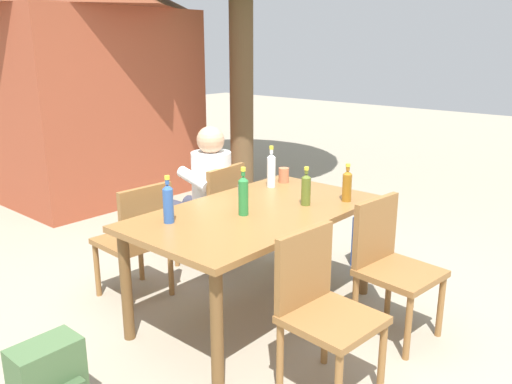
# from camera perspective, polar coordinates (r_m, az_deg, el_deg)

# --- Properties ---
(ground_plane) EXTENTS (24.00, 24.00, 0.00)m
(ground_plane) POSITION_cam_1_polar(r_m,az_deg,el_deg) (3.74, 0.00, -13.00)
(ground_plane) COLOR gray
(dining_table) EXTENTS (1.69, 0.95, 0.75)m
(dining_table) POSITION_cam_1_polar(r_m,az_deg,el_deg) (3.47, 0.00, -3.30)
(dining_table) COLOR olive
(dining_table) RESTS_ON ground_plane
(chair_far_right) EXTENTS (0.47, 0.47, 0.87)m
(chair_far_right) POSITION_cam_1_polar(r_m,az_deg,el_deg) (4.30, -4.42, -2.03)
(chair_far_right) COLOR olive
(chair_far_right) RESTS_ON ground_plane
(chair_near_left) EXTENTS (0.47, 0.47, 0.87)m
(chair_near_left) POSITION_cam_1_polar(r_m,az_deg,el_deg) (2.83, 7.03, -11.95)
(chair_near_left) COLOR olive
(chair_near_left) RESTS_ON ground_plane
(chair_near_right) EXTENTS (0.48, 0.48, 0.87)m
(chair_near_right) POSITION_cam_1_polar(r_m,az_deg,el_deg) (3.43, 14.28, -7.20)
(chair_near_right) COLOR olive
(chair_near_right) RESTS_ON ground_plane
(chair_far_left) EXTENTS (0.46, 0.46, 0.87)m
(chair_far_left) POSITION_cam_1_polar(r_m,az_deg,el_deg) (3.83, -12.66, -4.64)
(chair_far_left) COLOR olive
(chair_far_left) RESTS_ON ground_plane
(person_in_white_shirt) EXTENTS (0.47, 0.61, 1.18)m
(person_in_white_shirt) POSITION_cam_1_polar(r_m,az_deg,el_deg) (4.32, -5.54, 0.35)
(person_in_white_shirt) COLOR white
(person_in_white_shirt) RESTS_ON ground_plane
(bottle_blue) EXTENTS (0.06, 0.06, 0.29)m
(bottle_blue) POSITION_cam_1_polar(r_m,az_deg,el_deg) (3.20, -9.49, -1.14)
(bottle_blue) COLOR #2D56A3
(bottle_blue) RESTS_ON dining_table
(bottle_amber) EXTENTS (0.06, 0.06, 0.26)m
(bottle_amber) POSITION_cam_1_polar(r_m,az_deg,el_deg) (3.65, 9.83, 0.74)
(bottle_amber) COLOR #996019
(bottle_amber) RESTS_ON dining_table
(bottle_clear) EXTENTS (0.06, 0.06, 0.32)m
(bottle_clear) POSITION_cam_1_polar(r_m,az_deg,el_deg) (3.95, 1.66, 2.46)
(bottle_clear) COLOR white
(bottle_clear) RESTS_ON dining_table
(bottle_olive) EXTENTS (0.06, 0.06, 0.26)m
(bottle_olive) POSITION_cam_1_polar(r_m,az_deg,el_deg) (3.52, 5.43, 0.36)
(bottle_olive) COLOR #566623
(bottle_olive) RESTS_ON dining_table
(bottle_green) EXTENTS (0.06, 0.06, 0.31)m
(bottle_green) POSITION_cam_1_polar(r_m,az_deg,el_deg) (3.30, -1.38, -0.28)
(bottle_green) COLOR #287A38
(bottle_green) RESTS_ON dining_table
(cup_terracotta) EXTENTS (0.08, 0.08, 0.12)m
(cup_terracotta) POSITION_cam_1_polar(r_m,az_deg,el_deg) (4.10, 3.02, 1.83)
(cup_terracotta) COLOR #BC6B47
(cup_terracotta) RESTS_ON dining_table
(cup_glass) EXTENTS (0.07, 0.07, 0.08)m
(cup_glass) POSITION_cam_1_polar(r_m,az_deg,el_deg) (3.74, -1.43, 0.19)
(cup_glass) COLOR silver
(cup_glass) RESTS_ON dining_table
(backpack_by_near_side) EXTENTS (0.33, 0.26, 0.41)m
(backpack_by_near_side) POSITION_cam_1_polar(r_m,az_deg,el_deg) (2.92, -21.45, -18.69)
(backpack_by_near_side) COLOR #47663D
(backpack_by_near_side) RESTS_ON ground_plane
(backpack_by_far_side) EXTENTS (0.32, 0.23, 0.43)m
(backpack_by_far_side) POSITION_cam_1_polar(r_m,az_deg,el_deg) (4.55, 12.39, -5.10)
(backpack_by_far_side) COLOR #2D4784
(backpack_by_far_side) RESTS_ON ground_plane
(brick_kiosk) EXTENTS (2.48, 1.83, 2.73)m
(brick_kiosk) POSITION_cam_1_polar(r_m,az_deg,el_deg) (6.65, -17.32, 11.93)
(brick_kiosk) COLOR #9E472D
(brick_kiosk) RESTS_ON ground_plane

